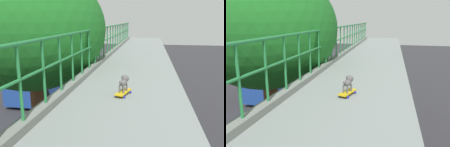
{
  "view_description": "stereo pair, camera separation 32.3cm",
  "coord_description": "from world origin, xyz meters",
  "views": [
    {
      "loc": [
        1.41,
        -2.98,
        6.84
      ],
      "look_at": [
        0.62,
        1.77,
        5.68
      ],
      "focal_mm": 36.66,
      "sensor_mm": 36.0,
      "label": 1
    },
    {
      "loc": [
        1.73,
        -2.91,
        6.84
      ],
      "look_at": [
        0.62,
        1.77,
        5.68
      ],
      "focal_mm": 36.66,
      "sensor_mm": 36.0,
      "label": 2
    }
  ],
  "objects": [
    {
      "name": "overpass_deck",
      "position": [
        0.93,
        0.0,
        5.17
      ],
      "size": [
        2.47,
        30.93,
        0.38
      ],
      "color": "gray",
      "rests_on": "bridge_pier"
    },
    {
      "name": "green_railing",
      "position": [
        -0.25,
        -0.0,
        5.61
      ],
      "size": [
        0.2,
        29.38,
        1.19
      ],
      "color": "slate",
      "rests_on": "overpass_deck"
    },
    {
      "name": "car_red_taxi_fifth",
      "position": [
        -4.98,
        7.36,
        0.66
      ],
      "size": [
        1.94,
        4.16,
        1.52
      ],
      "color": "red",
      "rests_on": "ground"
    },
    {
      "name": "city_bus",
      "position": [
        -8.28,
        17.2,
        1.98
      ],
      "size": [
        2.5,
        10.8,
        3.52
      ],
      "color": "navy",
      "rests_on": "ground"
    },
    {
      "name": "roadside_tree_mid",
      "position": [
        -2.42,
        4.13,
        6.43
      ],
      "size": [
        4.81,
        4.81,
        8.48
      ],
      "color": "#553421",
      "rests_on": "ground"
    },
    {
      "name": "toy_skateboard",
      "position": [
        0.92,
        1.31,
        5.42
      ],
      "size": [
        0.3,
        0.52,
        0.08
      ],
      "color": "gold",
      "rests_on": "overpass_deck"
    },
    {
      "name": "small_dog",
      "position": [
        0.93,
        1.33,
        5.64
      ],
      "size": [
        0.21,
        0.34,
        0.32
      ],
      "color": "#595556",
      "rests_on": "toy_skateboard"
    }
  ]
}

